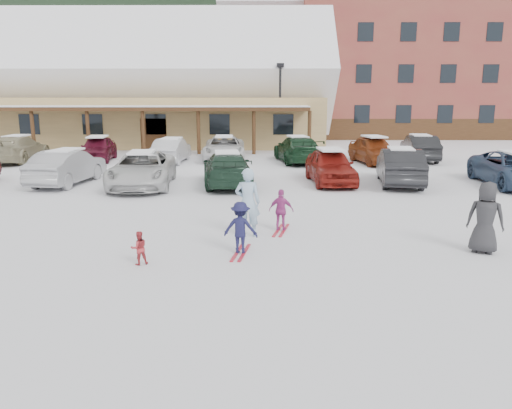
{
  "coord_description": "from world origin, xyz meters",
  "views": [
    {
      "loc": [
        0.4,
        -11.79,
        3.83
      ],
      "look_at": [
        0.3,
        1.0,
        1.0
      ],
      "focal_mm": 35.0,
      "sensor_mm": 36.0,
      "label": 1
    }
  ],
  "objects_px": {
    "parked_car_7": "(18,149)",
    "parked_car_12": "(374,150)",
    "parked_car_4": "(330,166)",
    "parked_car_5": "(400,166)",
    "lamp_post": "(280,102)",
    "toddler_red": "(139,248)",
    "parked_car_10": "(224,148)",
    "parked_car_13": "(420,148)",
    "alpine_hotel": "(406,43)",
    "child_navy": "(240,228)",
    "parked_car_8": "(98,149)",
    "parked_car_9": "(172,150)",
    "adult_skier": "(248,202)",
    "parked_car_11": "(298,149)",
    "day_lodge": "(140,93)",
    "parked_car_1": "(67,167)",
    "parked_car_3": "(227,169)",
    "bystander_dark": "(486,218)",
    "parked_car_2": "(142,169)",
    "child_magenta": "(281,210)"
  },
  "relations": [
    {
      "from": "parked_car_4",
      "to": "parked_car_9",
      "type": "bearing_deg",
      "value": 136.59
    },
    {
      "from": "toddler_red",
      "to": "parked_car_13",
      "type": "bearing_deg",
      "value": -148.28
    },
    {
      "from": "bystander_dark",
      "to": "parked_car_8",
      "type": "height_order",
      "value": "bystander_dark"
    },
    {
      "from": "parked_car_8",
      "to": "child_navy",
      "type": "bearing_deg",
      "value": -68.6
    },
    {
      "from": "parked_car_10",
      "to": "alpine_hotel",
      "type": "bearing_deg",
      "value": 49.46
    },
    {
      "from": "parked_car_10",
      "to": "parked_car_13",
      "type": "height_order",
      "value": "parked_car_13"
    },
    {
      "from": "lamp_post",
      "to": "parked_car_7",
      "type": "xyz_separation_m",
      "value": [
        -15.33,
        -6.31,
        -2.58
      ]
    },
    {
      "from": "toddler_red",
      "to": "parked_car_5",
      "type": "relative_size",
      "value": 0.17
    },
    {
      "from": "lamp_post",
      "to": "parked_car_9",
      "type": "height_order",
      "value": "lamp_post"
    },
    {
      "from": "parked_car_7",
      "to": "parked_car_12",
      "type": "distance_m",
      "value": 20.39
    },
    {
      "from": "parked_car_2",
      "to": "parked_car_7",
      "type": "xyz_separation_m",
      "value": [
        -9.01,
        7.81,
        0.02
      ]
    },
    {
      "from": "child_navy",
      "to": "parked_car_7",
      "type": "relative_size",
      "value": 0.25
    },
    {
      "from": "day_lodge",
      "to": "parked_car_1",
      "type": "relative_size",
      "value": 6.42
    },
    {
      "from": "adult_skier",
      "to": "parked_car_2",
      "type": "relative_size",
      "value": 0.36
    },
    {
      "from": "day_lodge",
      "to": "parked_car_11",
      "type": "height_order",
      "value": "day_lodge"
    },
    {
      "from": "parked_car_7",
      "to": "parked_car_9",
      "type": "relative_size",
      "value": 1.25
    },
    {
      "from": "alpine_hotel",
      "to": "toddler_red",
      "type": "bearing_deg",
      "value": -113.16
    },
    {
      "from": "toddler_red",
      "to": "parked_car_7",
      "type": "relative_size",
      "value": 0.15
    },
    {
      "from": "child_magenta",
      "to": "parked_car_2",
      "type": "height_order",
      "value": "parked_car_2"
    },
    {
      "from": "parked_car_4",
      "to": "parked_car_5",
      "type": "xyz_separation_m",
      "value": [
        2.97,
        -0.25,
        0.03
      ]
    },
    {
      "from": "child_magenta",
      "to": "parked_car_1",
      "type": "bearing_deg",
      "value": -27.59
    },
    {
      "from": "parked_car_5",
      "to": "parked_car_4",
      "type": "bearing_deg",
      "value": 3.94
    },
    {
      "from": "toddler_red",
      "to": "parked_car_12",
      "type": "height_order",
      "value": "parked_car_12"
    },
    {
      "from": "child_navy",
      "to": "parked_car_4",
      "type": "relative_size",
      "value": 0.29
    },
    {
      "from": "parked_car_8",
      "to": "parked_car_12",
      "type": "bearing_deg",
      "value": -9.43
    },
    {
      "from": "toddler_red",
      "to": "parked_car_3",
      "type": "height_order",
      "value": "parked_car_3"
    },
    {
      "from": "child_magenta",
      "to": "child_navy",
      "type": "bearing_deg",
      "value": 74.98
    },
    {
      "from": "parked_car_7",
      "to": "parked_car_9",
      "type": "bearing_deg",
      "value": 177.29
    },
    {
      "from": "parked_car_1",
      "to": "child_navy",
      "type": "bearing_deg",
      "value": 136.53
    },
    {
      "from": "lamp_post",
      "to": "bystander_dark",
      "type": "height_order",
      "value": "lamp_post"
    },
    {
      "from": "parked_car_11",
      "to": "parked_car_10",
      "type": "bearing_deg",
      "value": -19.9
    },
    {
      "from": "parked_car_10",
      "to": "parked_car_12",
      "type": "xyz_separation_m",
      "value": [
        8.54,
        -1.26,
        0.05
      ]
    },
    {
      "from": "day_lodge",
      "to": "parked_car_5",
      "type": "distance_m",
      "value": 24.15
    },
    {
      "from": "parked_car_2",
      "to": "alpine_hotel",
      "type": "bearing_deg",
      "value": 52.43
    },
    {
      "from": "alpine_hotel",
      "to": "parked_car_9",
      "type": "height_order",
      "value": "alpine_hotel"
    },
    {
      "from": "alpine_hotel",
      "to": "parked_car_13",
      "type": "distance_m",
      "value": 22.27
    },
    {
      "from": "parked_car_3",
      "to": "parked_car_8",
      "type": "distance_m",
      "value": 11.37
    },
    {
      "from": "lamp_post",
      "to": "toddler_red",
      "type": "relative_size",
      "value": 7.47
    },
    {
      "from": "parked_car_4",
      "to": "parked_car_8",
      "type": "distance_m",
      "value": 14.62
    },
    {
      "from": "toddler_red",
      "to": "parked_car_5",
      "type": "height_order",
      "value": "parked_car_5"
    },
    {
      "from": "parked_car_10",
      "to": "parked_car_11",
      "type": "height_order",
      "value": "parked_car_11"
    },
    {
      "from": "parked_car_3",
      "to": "parked_car_10",
      "type": "relative_size",
      "value": 0.96
    },
    {
      "from": "adult_skier",
      "to": "parked_car_4",
      "type": "xyz_separation_m",
      "value": [
        3.42,
        8.42,
        -0.2
      ]
    },
    {
      "from": "bystander_dark",
      "to": "parked_car_3",
      "type": "height_order",
      "value": "bystander_dark"
    },
    {
      "from": "parked_car_5",
      "to": "parked_car_11",
      "type": "relative_size",
      "value": 0.92
    },
    {
      "from": "child_navy",
      "to": "parked_car_5",
      "type": "height_order",
      "value": "parked_car_5"
    },
    {
      "from": "parked_car_12",
      "to": "child_navy",
      "type": "bearing_deg",
      "value": -121.85
    },
    {
      "from": "parked_car_7",
      "to": "parked_car_12",
      "type": "bearing_deg",
      "value": 177.07
    },
    {
      "from": "parked_car_8",
      "to": "parked_car_9",
      "type": "bearing_deg",
      "value": -14.78
    },
    {
      "from": "lamp_post",
      "to": "parked_car_10",
      "type": "distance_m",
      "value": 6.98
    }
  ]
}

